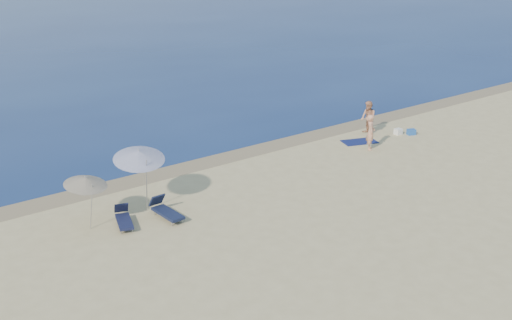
{
  "coord_description": "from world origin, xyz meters",
  "views": [
    {
      "loc": [
        -19.53,
        -4.49,
        10.38
      ],
      "look_at": [
        -3.79,
        16.0,
        1.0
      ],
      "focal_mm": 45.0,
      "sensor_mm": 36.0,
      "label": 1
    }
  ],
  "objects_px": {
    "person_right": "(368,118)",
    "blue_cooler": "(411,132)",
    "person_left": "(371,132)",
    "umbrella_near": "(139,155)"
  },
  "relations": [
    {
      "from": "person_left",
      "to": "blue_cooler",
      "type": "distance_m",
      "value": 3.6
    },
    {
      "from": "person_left",
      "to": "umbrella_near",
      "type": "xyz_separation_m",
      "value": [
        -12.38,
        0.52,
        1.32
      ]
    },
    {
      "from": "person_right",
      "to": "blue_cooler",
      "type": "height_order",
      "value": "person_right"
    },
    {
      "from": "person_left",
      "to": "umbrella_near",
      "type": "height_order",
      "value": "umbrella_near"
    },
    {
      "from": "person_left",
      "to": "person_right",
      "type": "height_order",
      "value": "person_right"
    },
    {
      "from": "person_right",
      "to": "blue_cooler",
      "type": "relative_size",
      "value": 4.23
    },
    {
      "from": "person_left",
      "to": "blue_cooler",
      "type": "xyz_separation_m",
      "value": [
        3.51,
        0.29,
        -0.74
      ]
    },
    {
      "from": "person_left",
      "to": "umbrella_near",
      "type": "distance_m",
      "value": 12.46
    },
    {
      "from": "blue_cooler",
      "to": "umbrella_near",
      "type": "height_order",
      "value": "umbrella_near"
    },
    {
      "from": "person_left",
      "to": "blue_cooler",
      "type": "height_order",
      "value": "person_left"
    }
  ]
}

